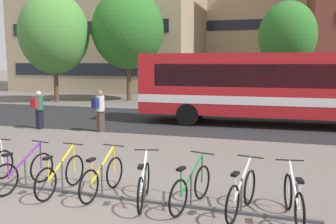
# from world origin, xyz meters

# --- Properties ---
(ground) EXTENTS (200.00, 200.00, 0.00)m
(ground) POSITION_xyz_m (0.00, 0.00, 0.00)
(ground) COLOR #6B605B
(bus_lane_asphalt) EXTENTS (80.00, 7.20, 0.01)m
(bus_lane_asphalt) POSITION_xyz_m (0.00, 10.42, 0.00)
(bus_lane_asphalt) COLOR #232326
(bus_lane_asphalt) RESTS_ON ground
(city_bus) EXTENTS (12.09, 2.87, 3.20)m
(city_bus) POSITION_xyz_m (3.98, 10.42, 1.78)
(city_bus) COLOR red
(city_bus) RESTS_ON ground
(bike_rack) EXTENTS (9.58, 0.27, 0.70)m
(bike_rack) POSITION_xyz_m (-0.02, 0.33, 0.09)
(bike_rack) COLOR #47474C
(bike_rack) RESTS_ON ground
(parked_bicycle_purple_3) EXTENTS (0.54, 1.70, 0.99)m
(parked_bicycle_purple_3) POSITION_xyz_m (-1.44, 0.30, 0.38)
(parked_bicycle_purple_3) COLOR black
(parked_bicycle_purple_3) RESTS_ON ground
(parked_bicycle_yellow_4) EXTENTS (0.52, 1.72, 0.99)m
(parked_bicycle_yellow_4) POSITION_xyz_m (-0.51, 0.31, 0.38)
(parked_bicycle_yellow_4) COLOR black
(parked_bicycle_yellow_4) RESTS_ON ground
(parked_bicycle_yellow_5) EXTENTS (0.52, 1.72, 0.99)m
(parked_bicycle_yellow_5) POSITION_xyz_m (0.42, 0.43, 0.38)
(parked_bicycle_yellow_5) COLOR black
(parked_bicycle_yellow_5) RESTS_ON ground
(parked_bicycle_white_6) EXTENTS (0.58, 1.69, 0.99)m
(parked_bicycle_white_6) POSITION_xyz_m (1.42, 0.25, 0.38)
(parked_bicycle_white_6) COLOR black
(parked_bicycle_white_6) RESTS_ON ground
(parked_bicycle_green_7) EXTENTS (0.61, 1.68, 0.99)m
(parked_bicycle_green_7) POSITION_xyz_m (2.36, 0.33, 0.38)
(parked_bicycle_green_7) COLOR black
(parked_bicycle_green_7) RESTS_ON ground
(parked_bicycle_white_8) EXTENTS (0.58, 1.69, 0.99)m
(parked_bicycle_white_8) POSITION_xyz_m (3.34, 0.29, 0.38)
(parked_bicycle_white_8) COLOR black
(parked_bicycle_white_8) RESTS_ON ground
(parked_bicycle_white_9) EXTENTS (0.52, 1.71, 0.99)m
(parked_bicycle_white_9) POSITION_xyz_m (4.25, 0.24, 0.38)
(parked_bicycle_white_9) COLOR black
(parked_bicycle_white_9) RESTS_ON ground
(commuter_red_pack_1) EXTENTS (0.39, 0.56, 1.61)m
(commuter_red_pack_1) POSITION_xyz_m (-5.64, 6.66, 0.93)
(commuter_red_pack_1) COLOR black
(commuter_red_pack_1) RESTS_ON ground
(commuter_navy_pack_2) EXTENTS (0.49, 0.60, 1.69)m
(commuter_navy_pack_2) POSITION_xyz_m (-2.87, 6.80, 0.97)
(commuter_navy_pack_2) COLOR #47382D
(commuter_navy_pack_2) RESTS_ON ground
(street_tree_0) EXTENTS (4.84, 4.84, 7.63)m
(street_tree_0) POSITION_xyz_m (-11.04, 16.18, 4.81)
(street_tree_0) COLOR brown
(street_tree_0) RESTS_ON ground
(street_tree_1) EXTENTS (3.50, 3.50, 6.52)m
(street_tree_1) POSITION_xyz_m (4.56, 17.48, 4.42)
(street_tree_1) COLOR brown
(street_tree_1) RESTS_ON ground
(street_tree_2) EXTENTS (5.19, 5.19, 7.97)m
(street_tree_2) POSITION_xyz_m (-6.41, 18.45, 5.13)
(street_tree_2) COLOR brown
(street_tree_2) RESTS_ON ground
(building_left_wing) EXTENTS (17.22, 12.40, 18.12)m
(building_left_wing) POSITION_xyz_m (-12.16, 28.96, 9.06)
(building_left_wing) COLOR tan
(building_left_wing) RESTS_ON ground
(building_centre_block) EXTENTS (15.95, 13.32, 17.07)m
(building_centre_block) POSITION_xyz_m (1.99, 41.00, 8.54)
(building_centre_block) COLOR tan
(building_centre_block) RESTS_ON ground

